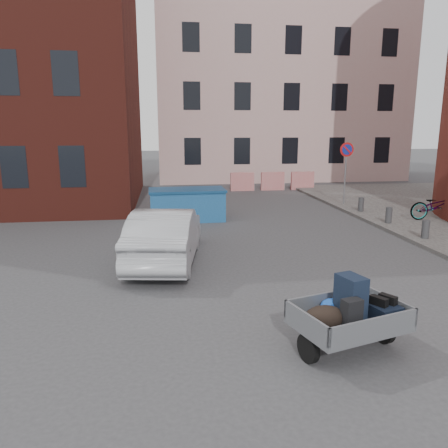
{
  "coord_description": "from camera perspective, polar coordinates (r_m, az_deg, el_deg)",
  "views": [
    {
      "loc": [
        -1.72,
        -8.4,
        3.36
      ],
      "look_at": [
        -0.33,
        1.76,
        1.1
      ],
      "focal_mm": 35.0,
      "sensor_mm": 36.0,
      "label": 1
    }
  ],
  "objects": [
    {
      "name": "barriers",
      "position": [
        24.3,
        6.39,
        5.58
      ],
      "size": [
        4.7,
        0.18,
        1.0
      ],
      "color": "red",
      "rests_on": "ground"
    },
    {
      "name": "dumpster",
      "position": [
        16.28,
        -4.83,
        2.57
      ],
      "size": [
        2.82,
        1.51,
        1.17
      ],
      "rotation": [
        0.0,
        0.0,
        0.03
      ],
      "color": "#205C99",
      "rests_on": "ground"
    },
    {
      "name": "trailer",
      "position": [
        6.96,
        15.95,
        -11.36
      ],
      "size": [
        1.85,
        1.97,
        1.2
      ],
      "rotation": [
        0.0,
        0.0,
        0.29
      ],
      "color": "black",
      "rests_on": "ground"
    },
    {
      "name": "no_parking_sign",
      "position": [
        19.52,
        15.67,
        8.01
      ],
      "size": [
        0.6,
        0.09,
        2.65
      ],
      "color": "gray",
      "rests_on": "sidewalk"
    },
    {
      "name": "building_pink",
      "position": [
        31.57,
        6.78,
        18.95
      ],
      "size": [
        16.0,
        8.0,
        14.0
      ],
      "primitive_type": "cube",
      "color": "#D4A8A3",
      "rests_on": "ground"
    },
    {
      "name": "bollards",
      "position": [
        14.41,
        24.83,
        -0.62
      ],
      "size": [
        0.22,
        9.02,
        0.55
      ],
      "color": "#3A3A3D",
      "rests_on": "sidewalk"
    },
    {
      "name": "ground",
      "position": [
        9.2,
        3.56,
        -9.0
      ],
      "size": [
        120.0,
        120.0,
        0.0
      ],
      "primitive_type": "plane",
      "color": "#38383A",
      "rests_on": "ground"
    },
    {
      "name": "bicycle",
      "position": [
        17.49,
        25.97,
        2.15
      ],
      "size": [
        1.95,
        0.77,
        1.0
      ],
      "primitive_type": "imported",
      "rotation": [
        0.0,
        0.0,
        1.51
      ],
      "color": "black",
      "rests_on": "sidewalk"
    },
    {
      "name": "silver_car",
      "position": [
        11.16,
        -7.64,
        -1.47
      ],
      "size": [
        2.09,
        4.42,
        1.4
      ],
      "primitive_type": "imported",
      "rotation": [
        0.0,
        0.0,
        3.0
      ],
      "color": "#A9ABB1",
      "rests_on": "ground"
    }
  ]
}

